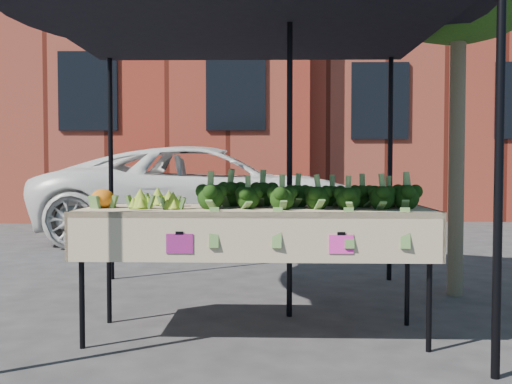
% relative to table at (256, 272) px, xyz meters
% --- Properties ---
extents(ground, '(90.00, 90.00, 0.00)m').
position_rel_table_xyz_m(ground, '(-0.03, 0.08, -0.45)').
color(ground, '#2A2A2D').
extents(table, '(2.41, 0.84, 0.90)m').
position_rel_table_xyz_m(table, '(0.00, 0.00, 0.00)').
color(table, beige).
rests_on(table, ground).
extents(canopy, '(3.16, 3.16, 2.74)m').
position_rel_table_xyz_m(canopy, '(-0.09, 0.63, 0.92)').
color(canopy, black).
rests_on(canopy, ground).
extents(broccoli_heap, '(1.57, 0.54, 0.23)m').
position_rel_table_xyz_m(broccoli_heap, '(0.39, 0.03, 0.56)').
color(broccoli_heap, black).
rests_on(broccoli_heap, table).
extents(romanesco_cluster, '(0.41, 0.55, 0.18)m').
position_rel_table_xyz_m(romanesco_cluster, '(-0.67, 0.04, 0.54)').
color(romanesco_cluster, '#9BB22F').
rests_on(romanesco_cluster, table).
extents(cauliflower_pair, '(0.18, 0.18, 0.16)m').
position_rel_table_xyz_m(cauliflower_pair, '(-1.05, -0.05, 0.53)').
color(cauliflower_pair, orange).
rests_on(cauliflower_pair, table).
extents(vehicle, '(1.51, 2.49, 5.38)m').
position_rel_table_xyz_m(vehicle, '(-0.80, 5.44, 2.24)').
color(vehicle, white).
rests_on(vehicle, ground).
extents(street_tree, '(2.05, 2.05, 4.05)m').
position_rel_table_xyz_m(street_tree, '(1.81, 1.36, 1.57)').
color(street_tree, '#1E4C14').
rests_on(street_tree, ground).
extents(building_left, '(12.00, 8.00, 9.00)m').
position_rel_table_xyz_m(building_left, '(-5.03, 12.08, 4.05)').
color(building_left, maroon).
rests_on(building_left, ground).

